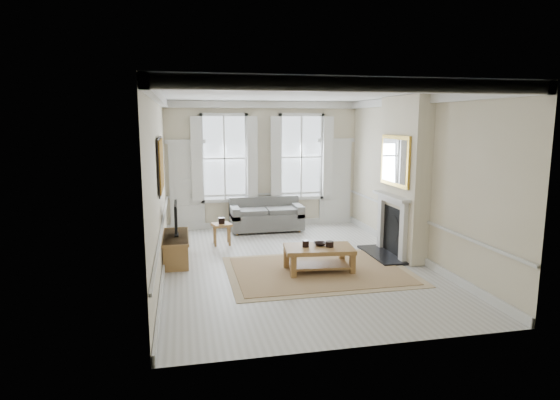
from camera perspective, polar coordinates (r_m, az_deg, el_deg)
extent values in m
plane|color=#B7B5AD|center=(9.59, 1.72, -7.85)|extent=(7.20, 7.20, 0.00)
plane|color=white|center=(9.16, 1.83, 12.89)|extent=(7.20, 7.20, 0.00)
plane|color=beige|center=(12.73, -2.07, 4.30)|extent=(5.20, 0.00, 5.20)
plane|color=beige|center=(8.97, -14.59, 1.77)|extent=(0.00, 7.20, 7.20)
plane|color=beige|center=(10.15, 16.20, 2.58)|extent=(0.00, 7.20, 7.20)
cube|color=silver|center=(12.56, -11.28, 1.53)|extent=(0.90, 0.08, 2.30)
cube|color=silver|center=(13.25, 6.75, 2.06)|extent=(0.90, 0.08, 2.30)
cube|color=gold|center=(9.23, -14.35, 4.18)|extent=(0.05, 1.66, 1.06)
cube|color=beige|center=(10.25, 14.81, 2.70)|extent=(0.35, 1.70, 3.38)
cube|color=black|center=(10.39, 12.31, -6.54)|extent=(0.55, 1.50, 0.05)
cube|color=silver|center=(9.86, 14.79, -4.21)|extent=(0.10, 0.18, 1.15)
cube|color=silver|center=(10.83, 12.19, -2.88)|extent=(0.10, 0.18, 1.15)
cube|color=silver|center=(10.18, 13.33, 0.45)|extent=(0.20, 1.45, 0.06)
cube|color=black|center=(10.36, 13.65, -3.63)|extent=(0.02, 0.92, 1.00)
cube|color=gold|center=(10.12, 13.80, 4.65)|extent=(0.06, 1.26, 1.06)
cube|color=slate|center=(12.40, -1.67, -2.51)|extent=(1.88, 0.92, 0.43)
cube|color=slate|center=(12.68, -1.97, -0.52)|extent=(1.88, 0.20, 0.44)
cube|color=slate|center=(12.23, -5.56, -1.50)|extent=(0.20, 0.92, 0.30)
cube|color=slate|center=(12.53, 2.11, -1.20)|extent=(0.20, 0.92, 0.30)
cylinder|color=brown|center=(12.01, -5.25, -4.09)|extent=(0.06, 0.06, 0.08)
cylinder|color=brown|center=(12.94, 1.65, -3.05)|extent=(0.06, 0.06, 0.08)
cube|color=brown|center=(11.07, -7.12, -3.02)|extent=(0.50, 0.50, 0.06)
cube|color=brown|center=(10.96, -7.84, -4.50)|extent=(0.05, 0.05, 0.44)
cube|color=brown|center=(10.99, -6.22, -4.43)|extent=(0.05, 0.05, 0.44)
cube|color=brown|center=(11.26, -7.95, -4.12)|extent=(0.05, 0.05, 0.44)
cube|color=brown|center=(11.29, -6.38, -4.06)|extent=(0.05, 0.05, 0.44)
cube|color=tan|center=(9.18, 4.72, -8.60)|extent=(3.50, 2.60, 0.02)
cube|color=brown|center=(9.05, 4.76, -5.96)|extent=(1.39, 0.91, 0.08)
cube|color=brown|center=(8.72, 1.75, -8.22)|extent=(0.10, 0.10, 0.41)
cube|color=brown|center=(9.04, 8.65, -7.68)|extent=(0.10, 0.10, 0.41)
cube|color=brown|center=(9.25, 0.92, -7.17)|extent=(0.10, 0.10, 0.41)
cube|color=brown|center=(9.55, 7.46, -6.72)|extent=(0.10, 0.10, 0.41)
cylinder|color=black|center=(9.01, 3.15, -5.33)|extent=(0.13, 0.13, 0.13)
cylinder|color=black|center=(9.04, 6.08, -5.38)|extent=(0.15, 0.15, 0.11)
imported|color=black|center=(9.14, 4.89, -5.35)|extent=(0.27, 0.27, 0.06)
cube|color=brown|center=(9.98, -12.56, -5.75)|extent=(0.49, 1.51, 0.54)
cube|color=black|center=(9.91, -12.50, -4.16)|extent=(0.08, 0.30, 0.03)
cube|color=black|center=(9.83, -12.58, -1.95)|extent=(0.05, 0.90, 0.55)
cube|color=black|center=(9.83, -12.41, -1.94)|extent=(0.01, 0.83, 0.50)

